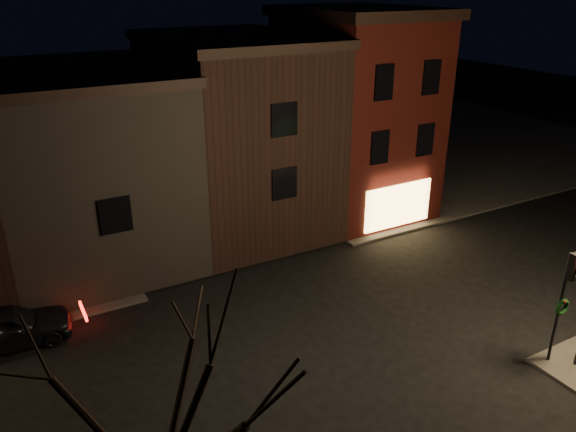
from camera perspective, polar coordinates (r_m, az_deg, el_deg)
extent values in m
plane|color=black|center=(21.13, 3.33, -11.35)|extent=(120.00, 120.00, 0.00)
cube|color=#2D2B28|center=(47.03, 10.97, 7.99)|extent=(30.00, 30.00, 0.12)
cube|color=#48110C|center=(30.58, 6.74, 10.02)|extent=(6.00, 8.00, 10.00)
cube|color=black|center=(29.86, 7.23, 19.88)|extent=(6.50, 8.50, 0.50)
cube|color=#FFCC72|center=(28.64, 11.10, 1.07)|extent=(4.00, 0.12, 2.20)
cube|color=black|center=(28.38, -5.36, 8.02)|extent=(7.00, 10.00, 9.00)
cube|color=black|center=(27.55, -5.73, 17.50)|extent=(7.30, 10.30, 0.40)
cube|color=black|center=(26.55, -19.76, 4.56)|extent=(7.50, 10.00, 8.00)
cube|color=black|center=(25.64, -21.03, 13.48)|extent=(7.80, 10.30, 0.40)
cylinder|color=black|center=(20.26, 25.83, -8.45)|extent=(0.10, 0.10, 4.00)
cube|color=black|center=(19.45, 27.05, -4.62)|extent=(0.28, 0.22, 0.90)
cylinder|color=black|center=(19.52, 27.19, -5.48)|extent=(0.18, 0.06, 0.18)
torus|color=#0C380F|center=(20.17, 26.08, -8.31)|extent=(0.58, 0.14, 0.58)
sphere|color=#990C0C|center=(20.06, 26.23, -7.80)|extent=(0.12, 0.12, 0.12)
imported|color=black|center=(22.13, -26.78, -10.09)|extent=(4.43, 1.99, 1.48)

